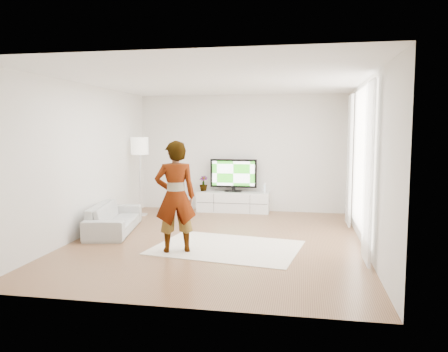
% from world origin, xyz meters
% --- Properties ---
extents(floor, '(6.00, 6.00, 0.00)m').
position_xyz_m(floor, '(0.00, 0.00, 0.00)').
color(floor, olive).
rests_on(floor, ground).
extents(ceiling, '(6.00, 6.00, 0.00)m').
position_xyz_m(ceiling, '(0.00, 0.00, 2.80)').
color(ceiling, white).
rests_on(ceiling, wall_back).
extents(wall_left, '(0.02, 6.00, 2.80)m').
position_xyz_m(wall_left, '(-2.50, 0.00, 1.40)').
color(wall_left, silver).
rests_on(wall_left, floor).
extents(wall_right, '(0.02, 6.00, 2.80)m').
position_xyz_m(wall_right, '(2.50, 0.00, 1.40)').
color(wall_right, silver).
rests_on(wall_right, floor).
extents(wall_back, '(5.00, 0.02, 2.80)m').
position_xyz_m(wall_back, '(0.00, 3.00, 1.40)').
color(wall_back, silver).
rests_on(wall_back, floor).
extents(wall_front, '(5.00, 0.02, 2.80)m').
position_xyz_m(wall_front, '(0.00, -3.00, 1.40)').
color(wall_front, silver).
rests_on(wall_front, floor).
extents(window, '(0.01, 2.60, 2.50)m').
position_xyz_m(window, '(2.48, 0.30, 1.45)').
color(window, white).
rests_on(window, wall_right).
extents(curtain_near, '(0.04, 0.70, 2.60)m').
position_xyz_m(curtain_near, '(2.40, -1.00, 1.35)').
color(curtain_near, white).
rests_on(curtain_near, floor).
extents(curtain_far, '(0.04, 0.70, 2.60)m').
position_xyz_m(curtain_far, '(2.40, 1.60, 1.35)').
color(curtain_far, white).
rests_on(curtain_far, floor).
extents(media_console, '(1.73, 0.49, 0.49)m').
position_xyz_m(media_console, '(-0.16, 2.76, 0.24)').
color(media_console, white).
rests_on(media_console, floor).
extents(television, '(1.12, 0.22, 0.78)m').
position_xyz_m(television, '(-0.16, 2.79, 0.91)').
color(television, black).
rests_on(television, media_console).
extents(game_console, '(0.06, 0.16, 0.21)m').
position_xyz_m(game_console, '(0.60, 2.76, 0.59)').
color(game_console, white).
rests_on(game_console, media_console).
extents(potted_plant, '(0.21, 0.21, 0.37)m').
position_xyz_m(potted_plant, '(-0.89, 2.77, 0.67)').
color(potted_plant, '#3F7238').
rests_on(potted_plant, media_console).
extents(rug, '(2.59, 2.05, 0.01)m').
position_xyz_m(rug, '(0.25, -0.46, 0.01)').
color(rug, '#F0E3CD').
rests_on(rug, floor).
extents(player, '(0.76, 0.63, 1.78)m').
position_xyz_m(player, '(-0.52, -0.85, 0.90)').
color(player, '#334772').
rests_on(player, rug).
extents(sofa, '(1.06, 1.96, 0.54)m').
position_xyz_m(sofa, '(-2.10, 0.30, 0.27)').
color(sofa, '#AFB0AB').
rests_on(sofa, floor).
extents(floor_lamp, '(0.40, 0.40, 1.80)m').
position_xyz_m(floor_lamp, '(-2.20, 1.98, 1.52)').
color(floor_lamp, silver).
rests_on(floor_lamp, floor).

